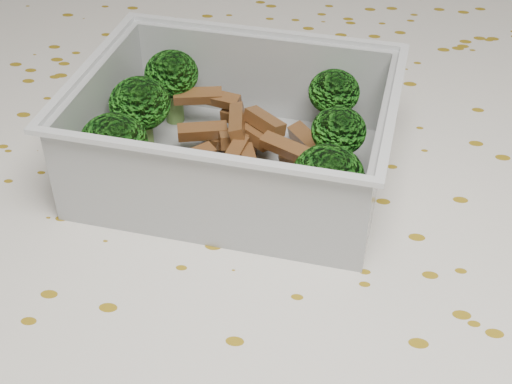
# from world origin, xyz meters

# --- Properties ---
(dining_table) EXTENTS (1.40, 0.90, 0.75)m
(dining_table) POSITION_xyz_m (0.00, 0.00, 0.67)
(dining_table) COLOR brown
(dining_table) RESTS_ON ground
(tablecloth) EXTENTS (1.46, 0.96, 0.19)m
(tablecloth) POSITION_xyz_m (0.00, 0.00, 0.72)
(tablecloth) COLOR white
(tablecloth) RESTS_ON dining_table
(lunch_container) EXTENTS (0.20, 0.16, 0.06)m
(lunch_container) POSITION_xyz_m (-0.03, 0.04, 0.78)
(lunch_container) COLOR silver
(lunch_container) RESTS_ON tablecloth
(broccoli_florets) EXTENTS (0.16, 0.13, 0.05)m
(broccoli_florets) POSITION_xyz_m (-0.03, 0.04, 0.79)
(broccoli_florets) COLOR #608C3F
(broccoli_florets) RESTS_ON lunch_container
(meat_pile) EXTENTS (0.10, 0.07, 0.03)m
(meat_pile) POSITION_xyz_m (-0.02, 0.05, 0.77)
(meat_pile) COLOR brown
(meat_pile) RESTS_ON lunch_container
(sausage) EXTENTS (0.16, 0.04, 0.03)m
(sausage) POSITION_xyz_m (-0.03, -0.00, 0.77)
(sausage) COLOR #C06930
(sausage) RESTS_ON lunch_container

